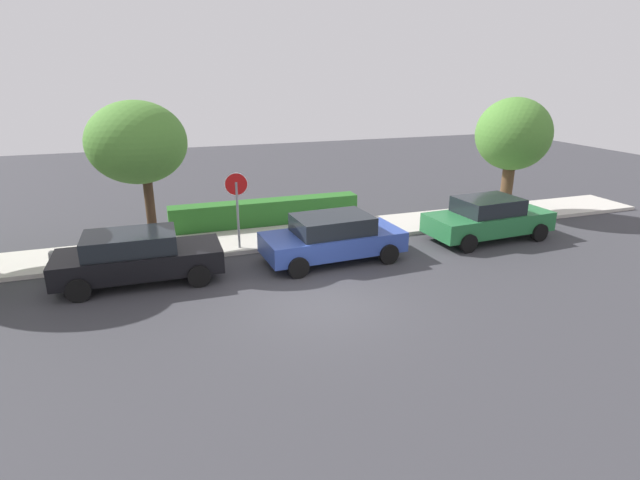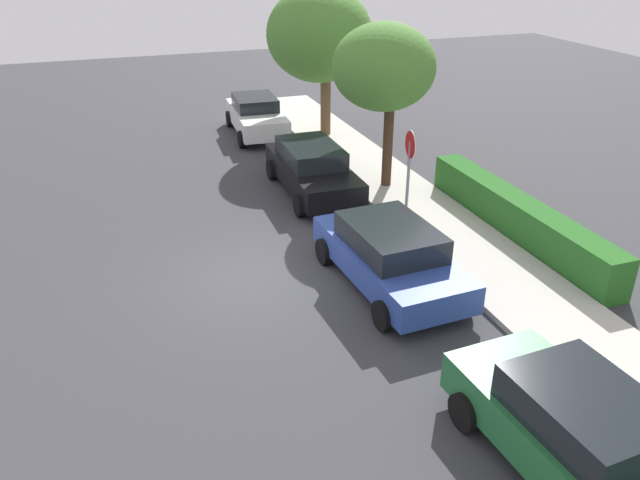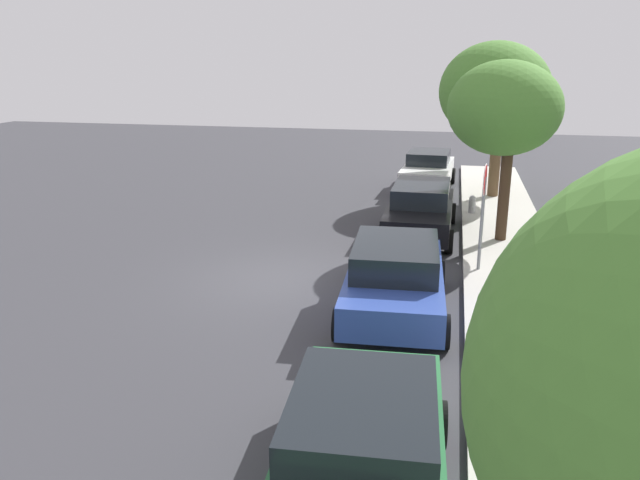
# 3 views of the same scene
# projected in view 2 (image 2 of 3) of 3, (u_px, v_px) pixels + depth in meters

# --- Properties ---
(ground_plane) EXTENTS (60.00, 60.00, 0.00)m
(ground_plane) POSITION_uv_depth(u_px,v_px,m) (257.00, 277.00, 14.51)
(ground_plane) COLOR #38383D
(sidewalk_curb) EXTENTS (32.00, 2.39, 0.14)m
(sidewalk_curb) POSITION_uv_depth(u_px,v_px,m) (458.00, 240.00, 16.08)
(sidewalk_curb) COLOR beige
(sidewalk_curb) RESTS_ON ground_plane
(stop_sign) EXTENTS (0.75, 0.11, 2.69)m
(stop_sign) POSITION_uv_depth(u_px,v_px,m) (409.00, 162.00, 16.18)
(stop_sign) COLOR gray
(stop_sign) RESTS_ON ground_plane
(parked_car_blue) EXTENTS (4.54, 2.31, 1.49)m
(parked_car_blue) POSITION_uv_depth(u_px,v_px,m) (390.00, 255.00, 13.87)
(parked_car_blue) COLOR #2D479E
(parked_car_blue) RESTS_ON ground_plane
(parked_car_black) EXTENTS (4.59, 2.05, 1.49)m
(parked_car_black) POSITION_uv_depth(u_px,v_px,m) (312.00, 168.00, 18.87)
(parked_car_black) COLOR black
(parked_car_black) RESTS_ON ground_plane
(parked_car_green) EXTENTS (4.66, 2.26, 1.53)m
(parked_car_green) POSITION_uv_depth(u_px,v_px,m) (584.00, 439.00, 8.85)
(parked_car_green) COLOR #236B38
(parked_car_green) RESTS_ON ground_plane
(parked_car_white) EXTENTS (4.35, 2.15, 1.47)m
(parked_car_white) POSITION_uv_depth(u_px,v_px,m) (256.00, 115.00, 24.31)
(parked_car_white) COLOR white
(parked_car_white) RESTS_ON ground_plane
(street_tree_near_corner) EXTENTS (3.01, 3.01, 4.97)m
(street_tree_near_corner) POSITION_uv_depth(u_px,v_px,m) (384.00, 68.00, 17.94)
(street_tree_near_corner) COLOR #422D1E
(street_tree_near_corner) RESTS_ON ground_plane
(street_tree_far) EXTENTS (3.87, 3.87, 5.54)m
(street_tree_far) POSITION_uv_depth(u_px,v_px,m) (319.00, 35.00, 22.68)
(street_tree_far) COLOR brown
(street_tree_far) RESTS_ON ground_plane
(fire_hydrant) EXTENTS (0.30, 0.22, 0.72)m
(fire_hydrant) POSITION_uv_depth(u_px,v_px,m) (331.00, 152.00, 21.56)
(fire_hydrant) COLOR #A5A5A8
(fire_hydrant) RESTS_ON ground_plane
(front_yard_hedge) EXTENTS (7.31, 0.76, 1.07)m
(front_yard_hedge) POSITION_uv_depth(u_px,v_px,m) (517.00, 218.00, 16.22)
(front_yard_hedge) COLOR #286623
(front_yard_hedge) RESTS_ON ground_plane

